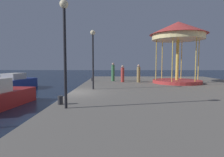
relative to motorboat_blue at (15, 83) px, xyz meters
The scene contains 11 objects.
ground_plane 10.48m from the motorboat_blue, 44.43° to the right, with size 120.00×120.00×0.00m, color #162338.
quay_dock 16.89m from the motorboat_blue, 25.70° to the right, with size 15.49×29.19×0.80m, color slate.
motorboat_blue is the anchor object (origin of this frame).
carousel 17.04m from the motorboat_blue, ahead, with size 5.31×5.31×5.77m.
lamp_post_mid_promenade 14.71m from the motorboat_blue, 54.56° to the right, with size 0.36×0.36×4.48m.
lamp_post_far_end 11.04m from the motorboat_blue, 33.55° to the right, with size 0.36×0.36×4.26m.
bollard_north 8.06m from the motorboat_blue, ahead, with size 0.24×0.24×0.40m, color #2D2D33.
bollard_south 13.49m from the motorboat_blue, 54.30° to the right, with size 0.24×0.24×0.40m, color #2D2D33.
person_near_carousel 12.86m from the motorboat_blue, ahead, with size 0.34×0.34×1.77m.
person_by_the_water 10.32m from the motorboat_blue, ahead, with size 0.34×0.34×1.93m.
person_far_corner 11.27m from the motorboat_blue, ahead, with size 0.34×0.34×1.69m.
Camera 1 is at (2.90, -12.23, 2.71)m, focal length 30.28 mm.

